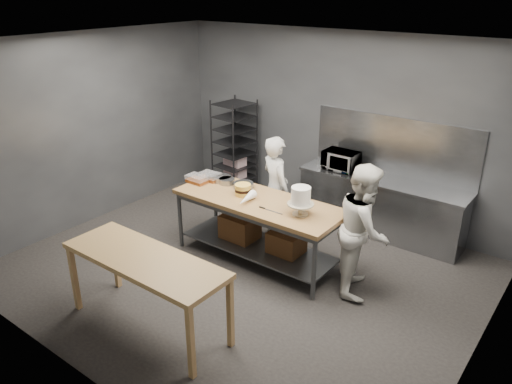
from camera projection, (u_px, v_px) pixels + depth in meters
ground at (242, 271)px, 6.84m from camera, size 6.00×6.00×0.00m
back_wall at (337, 126)px, 8.09m from camera, size 6.00×0.04×3.00m
work_table at (258, 222)px, 6.94m from camera, size 2.40×0.90×0.92m
near_counter at (145, 264)px, 5.43m from camera, size 2.00×0.70×0.90m
back_counter at (380, 206)px, 7.71m from camera, size 2.60×0.60×0.90m
splashback_panel at (394, 146)px, 7.58m from camera, size 2.60×0.02×0.90m
speed_rack at (235, 149)px, 9.07m from camera, size 0.66×0.71×1.75m
chef_behind at (276, 189)px, 7.43m from camera, size 0.70×0.60×1.62m
chef_right at (364, 229)px, 6.13m from camera, size 0.89×1.00×1.69m
microwave at (341, 160)px, 7.88m from camera, size 0.54×0.37×0.30m
frosted_cake_stand at (301, 198)px, 6.25m from camera, size 0.34×0.34×0.38m
layer_cake at (243, 190)px, 6.90m from camera, size 0.22×0.22×0.16m
cake_pans at (227, 180)px, 7.34m from camera, size 0.85×0.30×0.07m
piping_bag at (247, 199)px, 6.66m from camera, size 0.18×0.39×0.12m
offset_spatula at (268, 210)px, 6.48m from camera, size 0.36×0.02×0.02m
pastry_clamshells at (204, 178)px, 7.39m from camera, size 0.39×0.41×0.11m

